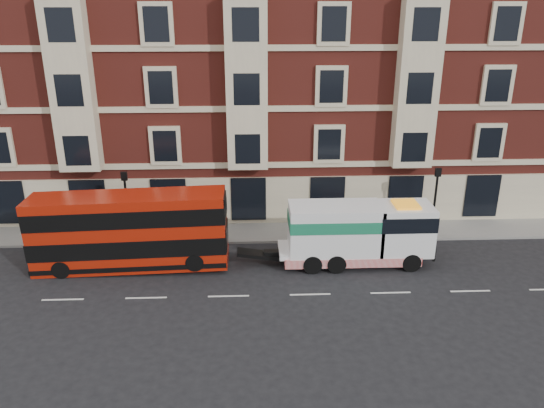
{
  "coord_description": "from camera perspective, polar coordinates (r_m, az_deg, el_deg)",
  "views": [
    {
      "loc": [
        1.2,
        -22.65,
        13.39
      ],
      "look_at": [
        2.29,
        4.0,
        3.27
      ],
      "focal_mm": 35.0,
      "sensor_mm": 36.0,
      "label": 1
    }
  ],
  "objects": [
    {
      "name": "ground",
      "position": [
        26.34,
        -4.69,
        -9.86
      ],
      "size": [
        120.0,
        120.0,
        0.0
      ],
      "primitive_type": "plane",
      "color": "black",
      "rests_on": "ground"
    },
    {
      "name": "sidewalk",
      "position": [
        32.99,
        -4.23,
        -3.1
      ],
      "size": [
        90.0,
        3.0,
        0.15
      ],
      "primitive_type": "cube",
      "color": "slate",
      "rests_on": "ground"
    },
    {
      "name": "victorian_terrace",
      "position": [
        37.81,
        -3.52,
        15.69
      ],
      "size": [
        45.0,
        12.0,
        20.4
      ],
      "color": "maroon",
      "rests_on": "ground"
    },
    {
      "name": "lamp_post_west",
      "position": [
        31.61,
        -15.36,
        0.19
      ],
      "size": [
        0.35,
        0.15,
        4.35
      ],
      "color": "black",
      "rests_on": "sidewalk"
    },
    {
      "name": "lamp_post_east",
      "position": [
        32.62,
        17.14,
        0.64
      ],
      "size": [
        0.35,
        0.15,
        4.35
      ],
      "color": "black",
      "rests_on": "sidewalk"
    },
    {
      "name": "double_decker_bus",
      "position": [
        28.97,
        -15.09,
        -2.73
      ],
      "size": [
        10.24,
        2.35,
        4.14
      ],
      "color": "#A71A09",
      "rests_on": "ground"
    },
    {
      "name": "tow_truck",
      "position": [
        28.93,
        8.99,
        -3.1
      ],
      "size": [
        8.19,
        2.42,
        3.41
      ],
      "color": "white",
      "rests_on": "ground"
    },
    {
      "name": "pedestrian",
      "position": [
        33.41,
        -15.34,
        -1.92
      ],
      "size": [
        0.67,
        0.62,
        1.55
      ],
      "primitive_type": "imported",
      "rotation": [
        0.0,
        0.0,
        -0.59
      ],
      "color": "#1B1E37",
      "rests_on": "sidewalk"
    }
  ]
}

